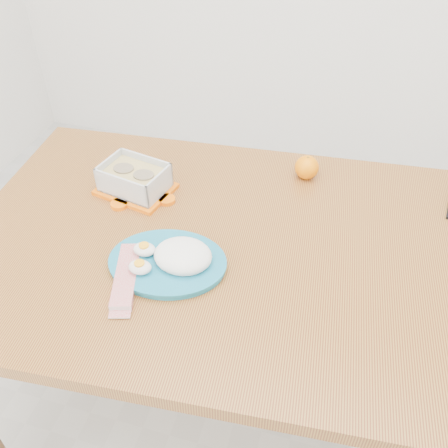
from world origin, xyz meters
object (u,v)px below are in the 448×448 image
(orange_fruit, at_px, (307,167))
(rice_plate, at_px, (172,258))
(dining_table, at_px, (224,265))
(food_container, at_px, (135,179))

(orange_fruit, bearing_deg, rice_plate, -118.95)
(dining_table, relative_size, rice_plate, 4.47)
(food_container, relative_size, rice_plate, 0.72)
(food_container, bearing_deg, rice_plate, -38.79)
(orange_fruit, bearing_deg, dining_table, -114.75)
(dining_table, height_order, rice_plate, rice_plate)
(dining_table, bearing_deg, orange_fruit, 60.91)
(dining_table, distance_m, orange_fruit, 0.39)
(dining_table, relative_size, food_container, 6.22)
(food_container, bearing_deg, dining_table, -12.33)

